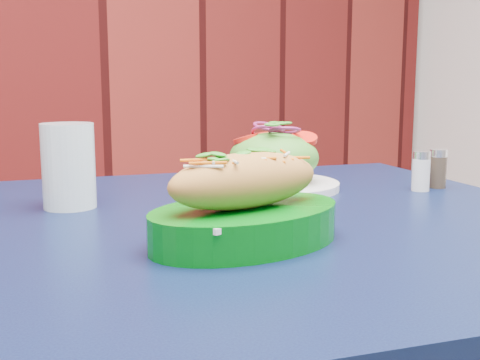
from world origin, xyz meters
TOP-DOWN VIEW (x-y plane):
  - cafe_table at (0.42, 1.65)m, footprint 1.02×1.02m
  - banh_mi_basket at (0.30, 1.57)m, footprint 0.23×0.15m
  - salad_plate at (0.54, 1.80)m, footprint 0.21×0.21m
  - water_glass at (0.22, 1.86)m, footprint 0.07×0.07m
  - salt_shaker at (0.72, 1.64)m, footprint 0.03×0.03m
  - pepper_shaker at (0.77, 1.64)m, footprint 0.03×0.03m

SIDE VIEW (x-z plane):
  - cafe_table at x=0.42m, z-range 0.29..1.04m
  - salt_shaker at x=0.72m, z-range 0.75..0.81m
  - pepper_shaker at x=0.77m, z-range 0.75..0.81m
  - banh_mi_basket at x=0.30m, z-range 0.74..0.84m
  - salad_plate at x=0.54m, z-range 0.74..0.85m
  - water_glass at x=0.22m, z-range 0.75..0.87m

